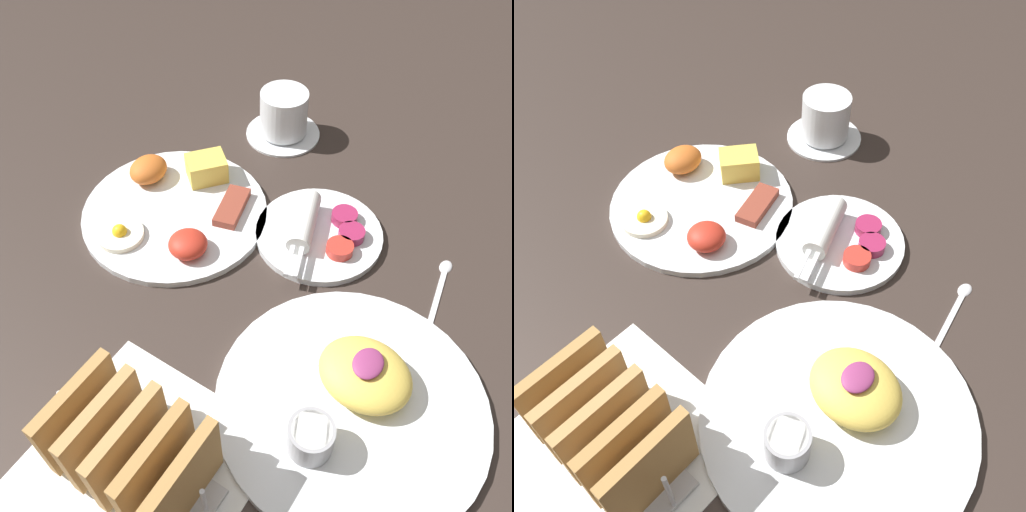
% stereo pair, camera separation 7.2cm
% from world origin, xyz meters
% --- Properties ---
extents(ground_plane, '(3.00, 3.00, 0.00)m').
position_xyz_m(ground_plane, '(0.00, 0.00, 0.00)').
color(ground_plane, '#332823').
extents(napkin_flat, '(0.22, 0.22, 0.00)m').
position_xyz_m(napkin_flat, '(-0.23, 0.02, 0.00)').
color(napkin_flat, white).
rests_on(napkin_flat, ground_plane).
extents(plate_breakfast, '(0.26, 0.26, 0.05)m').
position_xyz_m(plate_breakfast, '(0.08, 0.21, 0.01)').
color(plate_breakfast, white).
rests_on(plate_breakfast, ground_plane).
extents(plate_condiments, '(0.19, 0.17, 0.04)m').
position_xyz_m(plate_condiments, '(0.15, 0.02, 0.01)').
color(plate_condiments, white).
rests_on(plate_condiments, ground_plane).
extents(plate_foreground, '(0.30, 0.30, 0.06)m').
position_xyz_m(plate_foreground, '(-0.05, -0.13, 0.01)').
color(plate_foreground, white).
rests_on(plate_foreground, ground_plane).
extents(toast_rack, '(0.10, 0.18, 0.10)m').
position_xyz_m(toast_rack, '(-0.23, 0.02, 0.05)').
color(toast_rack, '#B7B7BC').
rests_on(toast_rack, ground_plane).
extents(coffee_cup, '(0.12, 0.12, 0.08)m').
position_xyz_m(coffee_cup, '(0.32, 0.18, 0.04)').
color(coffee_cup, white).
rests_on(coffee_cup, ground_plane).
extents(teaspoon, '(0.13, 0.03, 0.01)m').
position_xyz_m(teaspoon, '(0.16, -0.15, 0.00)').
color(teaspoon, silver).
rests_on(teaspoon, ground_plane).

